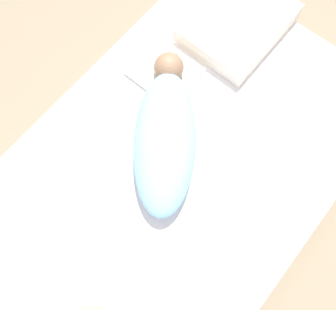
% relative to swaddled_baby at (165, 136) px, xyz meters
% --- Properties ---
extents(ground_plane, '(12.00, 12.00, 0.00)m').
position_rel_swaddled_baby_xyz_m(ground_plane, '(0.06, 0.07, -0.23)').
color(ground_plane, '#7A6B56').
extents(bed_mattress, '(1.46, 0.91, 0.16)m').
position_rel_swaddled_baby_xyz_m(bed_mattress, '(0.06, 0.07, -0.15)').
color(bed_mattress, white).
rests_on(bed_mattress, ground_plane).
extents(burp_cloth, '(0.19, 0.21, 0.02)m').
position_rel_swaddled_baby_xyz_m(burp_cloth, '(-0.20, -0.17, -0.06)').
color(burp_cloth, white).
rests_on(burp_cloth, bed_mattress).
extents(swaddled_baby, '(0.51, 0.44, 0.13)m').
position_rel_swaddled_baby_xyz_m(swaddled_baby, '(0.00, 0.00, 0.00)').
color(swaddled_baby, '#7FB7E5').
rests_on(swaddled_baby, bed_mattress).
extents(pillow, '(0.37, 0.29, 0.07)m').
position_rel_swaddled_baby_xyz_m(pillow, '(-0.50, -0.08, -0.03)').
color(pillow, white).
rests_on(pillow, bed_mattress).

